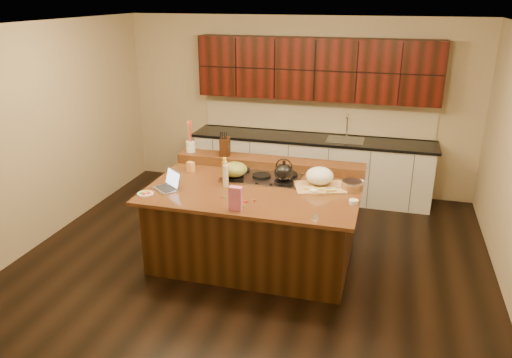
# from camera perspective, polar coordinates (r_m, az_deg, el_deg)

# --- Properties ---
(room) EXTENTS (5.52, 5.02, 2.72)m
(room) POSITION_cam_1_polar(r_m,az_deg,el_deg) (5.57, -0.14, 3.20)
(room) COLOR black
(room) RESTS_ON ground
(island) EXTENTS (2.40, 1.60, 0.92)m
(island) POSITION_cam_1_polar(r_m,az_deg,el_deg) (5.90, -0.13, -5.04)
(island) COLOR black
(island) RESTS_ON ground
(back_ledge) EXTENTS (2.40, 0.30, 0.12)m
(back_ledge) POSITION_cam_1_polar(r_m,az_deg,el_deg) (6.33, 1.57, 1.82)
(back_ledge) COLOR black
(back_ledge) RESTS_ON island
(cooktop) EXTENTS (0.92, 0.52, 0.05)m
(cooktop) POSITION_cam_1_polar(r_m,az_deg,el_deg) (5.98, 0.64, 0.23)
(cooktop) COLOR gray
(cooktop) RESTS_ON island
(back_counter) EXTENTS (3.70, 0.66, 2.40)m
(back_counter) POSITION_cam_1_polar(r_m,az_deg,el_deg) (7.71, 6.52, 5.15)
(back_counter) COLOR silver
(back_counter) RESTS_ON ground
(kettle) EXTENTS (0.28, 0.28, 0.20)m
(kettle) POSITION_cam_1_polar(r_m,az_deg,el_deg) (5.75, 3.20, 0.74)
(kettle) COLOR black
(kettle) RESTS_ON cooktop
(green_bowl) EXTENTS (0.40, 0.40, 0.17)m
(green_bowl) POSITION_cam_1_polar(r_m,az_deg,el_deg) (5.91, -2.49, 1.11)
(green_bowl) COLOR olive
(green_bowl) RESTS_ON cooktop
(laptop) EXTENTS (0.38, 0.37, 0.21)m
(laptop) POSITION_cam_1_polar(r_m,az_deg,el_deg) (5.74, -9.91, -0.56)
(laptop) COLOR #B7B7BC
(laptop) RESTS_ON island
(oil_bottle) EXTENTS (0.07, 0.07, 0.27)m
(oil_bottle) POSITION_cam_1_polar(r_m,az_deg,el_deg) (5.77, -3.57, 0.69)
(oil_bottle) COLOR #C07221
(oil_bottle) RESTS_ON island
(vinegar_bottle) EXTENTS (0.07, 0.07, 0.25)m
(vinegar_bottle) POSITION_cam_1_polar(r_m,az_deg,el_deg) (5.72, -3.48, 0.38)
(vinegar_bottle) COLOR silver
(vinegar_bottle) RESTS_ON island
(wooden_tray) EXTENTS (0.65, 0.55, 0.22)m
(wooden_tray) POSITION_cam_1_polar(r_m,az_deg,el_deg) (5.74, 7.29, 0.06)
(wooden_tray) COLOR tan
(wooden_tray) RESTS_ON island
(ramekin_a) EXTENTS (0.10, 0.10, 0.04)m
(ramekin_a) POSITION_cam_1_polar(r_m,az_deg,el_deg) (5.36, 11.09, -2.59)
(ramekin_a) COLOR white
(ramekin_a) RESTS_ON island
(ramekin_b) EXTENTS (0.12, 0.12, 0.04)m
(ramekin_b) POSITION_cam_1_polar(r_m,az_deg,el_deg) (5.56, 6.66, -1.44)
(ramekin_b) COLOR white
(ramekin_b) RESTS_ON island
(ramekin_c) EXTENTS (0.13, 0.13, 0.04)m
(ramekin_c) POSITION_cam_1_polar(r_m,az_deg,el_deg) (5.92, 11.76, -0.36)
(ramekin_c) COLOR white
(ramekin_c) RESTS_ON island
(strainer_bowl) EXTENTS (0.28, 0.28, 0.09)m
(strainer_bowl) POSITION_cam_1_polar(r_m,az_deg,el_deg) (5.72, 10.91, -0.82)
(strainer_bowl) COLOR #996B3F
(strainer_bowl) RESTS_ON island
(kitchen_timer) EXTENTS (0.09, 0.09, 0.07)m
(kitchen_timer) POSITION_cam_1_polar(r_m,az_deg,el_deg) (4.96, 6.80, -4.10)
(kitchen_timer) COLOR silver
(kitchen_timer) RESTS_ON island
(pink_bag) EXTENTS (0.14, 0.08, 0.25)m
(pink_bag) POSITION_cam_1_polar(r_m,az_deg,el_deg) (5.08, -2.34, -2.23)
(pink_bag) COLOR #D4648C
(pink_bag) RESTS_ON island
(candy_plate) EXTENTS (0.21, 0.21, 0.01)m
(candy_plate) POSITION_cam_1_polar(r_m,az_deg,el_deg) (5.65, -12.53, -1.64)
(candy_plate) COLOR white
(candy_plate) RESTS_ON island
(package_box) EXTENTS (0.10, 0.09, 0.13)m
(package_box) POSITION_cam_1_polar(r_m,az_deg,el_deg) (6.24, -7.47, 1.39)
(package_box) COLOR #F7AE57
(package_box) RESTS_ON island
(utensil_crock) EXTENTS (0.14, 0.14, 0.14)m
(utensil_crock) POSITION_cam_1_polar(r_m,az_deg,el_deg) (6.62, -7.46, 3.67)
(utensil_crock) COLOR white
(utensil_crock) RESTS_ON back_ledge
(knife_block) EXTENTS (0.14, 0.20, 0.23)m
(knife_block) POSITION_cam_1_polar(r_m,az_deg,el_deg) (6.44, -3.57, 3.74)
(knife_block) COLOR black
(knife_block) RESTS_ON back_ledge
(gumdrop_0) EXTENTS (0.02, 0.02, 0.02)m
(gumdrop_0) POSITION_cam_1_polar(r_m,az_deg,el_deg) (5.19, -1.86, -3.11)
(gumdrop_0) COLOR red
(gumdrop_0) RESTS_ON island
(gumdrop_1) EXTENTS (0.02, 0.02, 0.02)m
(gumdrop_1) POSITION_cam_1_polar(r_m,az_deg,el_deg) (5.26, -2.50, -2.81)
(gumdrop_1) COLOR #198C26
(gumdrop_1) RESTS_ON island
(gumdrop_2) EXTENTS (0.02, 0.02, 0.02)m
(gumdrop_2) POSITION_cam_1_polar(r_m,az_deg,el_deg) (5.33, -0.13, -2.47)
(gumdrop_2) COLOR red
(gumdrop_2) RESTS_ON island
(gumdrop_3) EXTENTS (0.02, 0.02, 0.02)m
(gumdrop_3) POSITION_cam_1_polar(r_m,az_deg,el_deg) (5.18, -1.39, -3.16)
(gumdrop_3) COLOR #198C26
(gumdrop_3) RESTS_ON island
(gumdrop_4) EXTENTS (0.02, 0.02, 0.02)m
(gumdrop_4) POSITION_cam_1_polar(r_m,az_deg,el_deg) (5.38, -1.77, -2.22)
(gumdrop_4) COLOR red
(gumdrop_4) RESTS_ON island
(gumdrop_5) EXTENTS (0.02, 0.02, 0.02)m
(gumdrop_5) POSITION_cam_1_polar(r_m,az_deg,el_deg) (5.42, -3.52, -2.11)
(gumdrop_5) COLOR #198C26
(gumdrop_5) RESTS_ON island
(gumdrop_6) EXTENTS (0.02, 0.02, 0.02)m
(gumdrop_6) POSITION_cam_1_polar(r_m,az_deg,el_deg) (5.30, -1.05, -2.61)
(gumdrop_6) COLOR red
(gumdrop_6) RESTS_ON island
(gumdrop_7) EXTENTS (0.02, 0.02, 0.02)m
(gumdrop_7) POSITION_cam_1_polar(r_m,az_deg,el_deg) (5.28, -2.02, -2.69)
(gumdrop_7) COLOR #198C26
(gumdrop_7) RESTS_ON island
(gumdrop_8) EXTENTS (0.02, 0.02, 0.02)m
(gumdrop_8) POSITION_cam_1_polar(r_m,az_deg,el_deg) (5.43, -3.94, -2.06)
(gumdrop_8) COLOR red
(gumdrop_8) RESTS_ON island
(gumdrop_9) EXTENTS (0.02, 0.02, 0.02)m
(gumdrop_9) POSITION_cam_1_polar(r_m,az_deg,el_deg) (5.33, -0.21, -2.44)
(gumdrop_9) COLOR #198C26
(gumdrop_9) RESTS_ON island
(gumdrop_10) EXTENTS (0.02, 0.02, 0.02)m
(gumdrop_10) POSITION_cam_1_polar(r_m,az_deg,el_deg) (5.30, -1.27, -2.61)
(gumdrop_10) COLOR red
(gumdrop_10) RESTS_ON island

